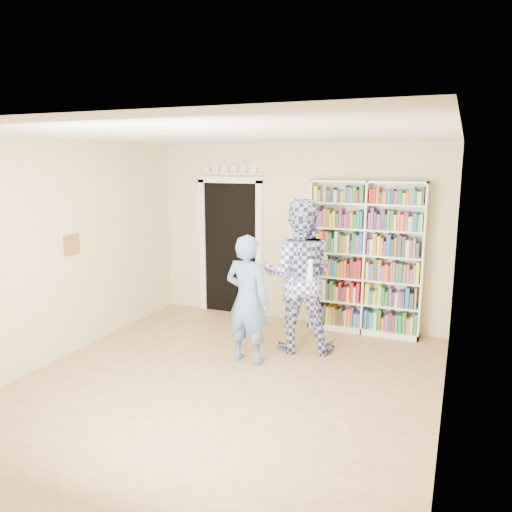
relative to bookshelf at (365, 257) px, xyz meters
The scene contains 11 objects.
floor 2.80m from the bookshelf, 114.68° to the right, with size 5.00×5.00×0.00m, color #946B47.
ceiling 3.04m from the bookshelf, 114.68° to the right, with size 5.00×5.00×0.00m, color white.
wall_back 1.12m from the bookshelf, behind, with size 4.50×4.50×0.00m, color beige.
wall_left 4.08m from the bookshelf, 144.83° to the right, with size 5.00×5.00×0.00m, color beige.
wall_right 2.63m from the bookshelf, 63.42° to the right, with size 5.00×5.00×0.00m, color beige.
bookshelf is the anchor object (origin of this frame).
doorway 2.18m from the bookshelf, behind, with size 1.10×0.08×2.43m.
wall_art 3.95m from the bookshelf, 147.04° to the right, with size 0.03×0.25×0.25m, color brown.
man_blue 2.00m from the bookshelf, 123.93° to the right, with size 0.58×0.38×1.59m, color #5077B3.
man_plaid 1.21m from the bookshelf, 123.23° to the right, with size 0.96×0.75×1.98m, color navy.
paper_sheet 1.33m from the bookshelf, 113.26° to the right, with size 0.23×0.01×0.33m, color white.
Camera 1 is at (2.31, -4.64, 2.45)m, focal length 35.00 mm.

